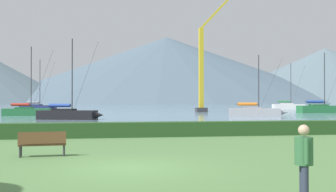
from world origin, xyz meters
The scene contains 14 objects.
ground_plane centered at (0.00, 0.00, 0.00)m, with size 1000.00×1000.00×0.00m, color #517A42.
harbor_water centered at (0.00, 137.00, 0.00)m, with size 320.00×246.00×0.00m, color slate.
hedge_line centered at (0.00, 11.00, 0.43)m, with size 80.00×1.20×0.86m, color #284C23.
sailboat_slip_0 centered at (37.21, 52.53, 0.75)m, with size 9.19×3.12×10.47m.
sailboat_slip_4 centered at (19.92, 39.64, 0.64)m, with size 7.97×4.14×8.32m.
sailboat_slip_5 centered at (46.43, 83.80, 0.75)m, with size 9.12×3.83×11.55m.
sailboat_slip_6 centered at (-4.40, 34.35, 0.62)m, with size 7.60×4.11×9.12m.
sailboat_slip_7 centered at (-13.94, 77.64, 0.69)m, with size 8.30×4.44×10.90m.
sailboat_slip_8 centered at (-10.90, 47.13, 0.62)m, with size 7.47×2.48×9.79m.
park_bench_under_tree centered at (-3.06, 3.14, 0.53)m, with size 1.78×0.60×0.95m.
person_seated_viewer centered at (3.08, -5.36, 0.97)m, with size 0.36×0.55×1.65m.
dock_crane centered at (18.12, 61.02, 7.44)m, with size 7.81×2.00×22.93m.
distant_hill_east_ridge centered at (191.39, 311.00, 23.64)m, with size 216.07×216.07×47.27m, color slate.
distant_hill_far_shoulder centered at (59.28, 352.32, 29.90)m, with size 316.69×316.69×59.80m, color #4C6070.
Camera 1 is at (-0.93, -12.91, 2.13)m, focal length 43.63 mm.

